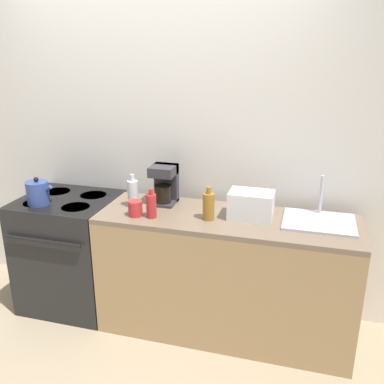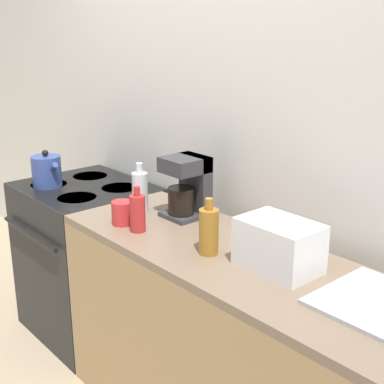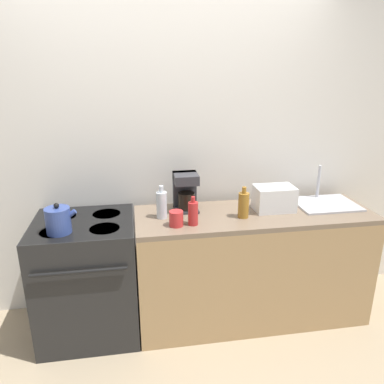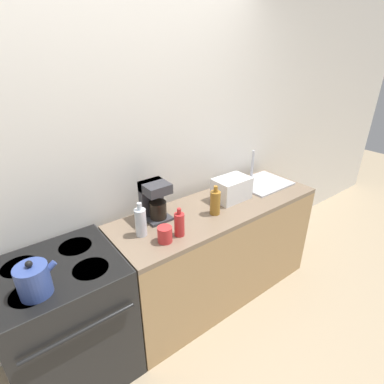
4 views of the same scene
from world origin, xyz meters
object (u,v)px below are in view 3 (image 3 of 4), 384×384
bottle_amber (244,205)px  cup_red (176,219)px  coffee_maker (185,191)px  bottle_red (193,213)px  toaster (274,198)px  stove (88,276)px  bottle_clear (162,204)px  kettle (58,220)px

bottle_amber → cup_red: 0.50m
coffee_maker → bottle_red: coffee_maker is taller
toaster → cup_red: 0.78m
toaster → coffee_maker: coffee_maker is taller
stove → bottle_red: bearing=-12.5°
bottle_red → bottle_clear: bearing=141.9°
stove → toaster: size_ratio=3.04×
bottle_clear → cup_red: bearing=-62.3°
coffee_maker → cup_red: bearing=-110.0°
toaster → coffee_maker: bearing=169.4°
stove → bottle_red: 0.93m
stove → bottle_amber: (1.13, -0.10, 0.53)m
cup_red → bottle_amber: bearing=8.5°
bottle_clear → cup_red: size_ratio=2.26×
toaster → cup_red: toaster is taller
bottle_clear → coffee_maker: bearing=35.8°
bottle_clear → stove: bearing=178.9°
bottle_clear → bottle_amber: bottle_clear is taller
kettle → toaster: bearing=5.9°
bottle_amber → bottle_red: bearing=-169.3°
stove → kettle: kettle is taller
toaster → bottle_clear: size_ratio=1.22×
toaster → bottle_red: bearing=-165.0°
stove → bottle_amber: bottle_amber is taller
coffee_maker → toaster: bearing=-10.6°
bottle_clear → bottle_amber: 0.58m
kettle → coffee_maker: bearing=17.9°
stove → bottle_amber: size_ratio=3.91×
kettle → coffee_maker: 0.92m
toaster → bottle_red: size_ratio=1.45×
kettle → toaster: 1.53m
kettle → cup_red: bearing=-1.2°
bottle_clear → bottle_amber: (0.58, -0.09, -0.01)m
bottle_clear → cup_red: (0.08, -0.16, -0.05)m
bottle_clear → kettle: bearing=-168.1°
stove → coffee_maker: 0.96m
cup_red → toaster: bearing=12.9°
stove → toaster: toaster is taller
bottle_clear → toaster: bearing=1.1°
coffee_maker → bottle_red: size_ratio=1.41×
toaster → stove: bearing=-179.8°
coffee_maker → cup_red: size_ratio=2.69×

